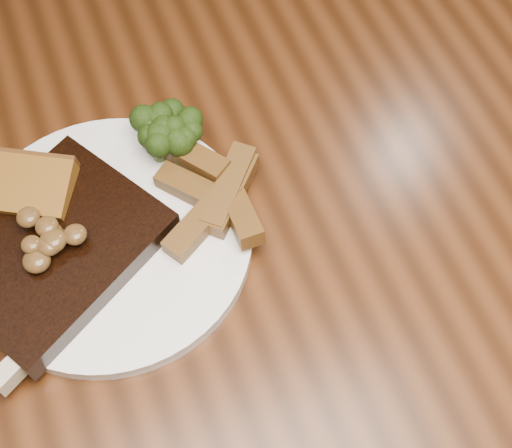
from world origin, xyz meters
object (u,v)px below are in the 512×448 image
(dining_table, at_px, (242,289))
(potato_wedges, at_px, (180,197))
(garlic_bread, at_px, (23,197))
(steak, at_px, (53,250))
(plate, at_px, (110,239))

(dining_table, bearing_deg, potato_wedges, 122.40)
(garlic_bread, bearing_deg, steak, -49.19)
(steak, xyz_separation_m, garlic_bread, (-0.01, 0.06, -0.00))
(dining_table, xyz_separation_m, garlic_bread, (-0.17, 0.11, 0.12))
(plate, relative_size, garlic_bread, 2.60)
(garlic_bread, distance_m, potato_wedges, 0.15)
(potato_wedges, bearing_deg, steak, -174.36)
(dining_table, xyz_separation_m, potato_wedges, (-0.04, 0.06, 0.12))
(dining_table, relative_size, plate, 6.09)
(dining_table, relative_size, potato_wedges, 14.13)
(steak, xyz_separation_m, potato_wedges, (0.12, 0.01, -0.00))
(plate, bearing_deg, dining_table, -24.25)
(dining_table, height_order, steak, steak)
(steak, relative_size, garlic_bread, 1.81)
(plate, relative_size, potato_wedges, 2.32)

